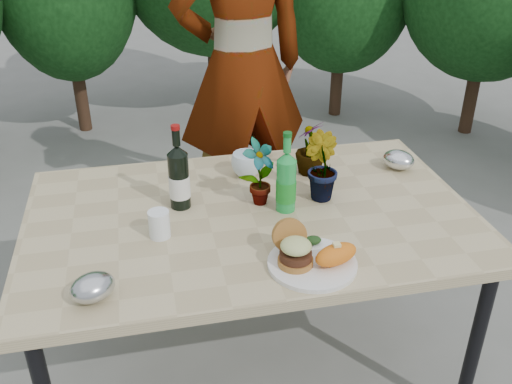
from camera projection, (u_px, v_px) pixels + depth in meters
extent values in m
plane|color=slate|center=(252.00, 364.00, 2.41)|extent=(80.00, 80.00, 0.00)
cube|color=tan|center=(251.00, 218.00, 2.06)|extent=(1.60, 1.00, 0.04)
cylinder|color=black|center=(475.00, 346.00, 2.02)|extent=(0.05, 0.05, 0.71)
cylinder|color=black|center=(69.00, 260.00, 2.47)|extent=(0.05, 0.05, 0.71)
cylinder|color=black|center=(380.00, 223.00, 2.73)|extent=(0.05, 0.05, 0.71)
cylinder|color=#382316|center=(82.00, 105.00, 4.56)|extent=(0.10, 0.10, 0.42)
cylinder|color=#382316|center=(215.00, 83.00, 4.91)|extent=(0.10, 0.10, 0.50)
cylinder|color=#382316|center=(336.00, 93.00, 4.87)|extent=(0.10, 0.10, 0.38)
cylinder|color=#382316|center=(469.00, 106.00, 4.51)|extent=(0.10, 0.10, 0.44)
cylinder|color=white|center=(312.00, 264.00, 1.77)|extent=(0.28, 0.28, 0.01)
cylinder|color=#B7722D|center=(295.00, 261.00, 1.75)|extent=(0.11, 0.11, 0.02)
cylinder|color=#472314|center=(296.00, 255.00, 1.74)|extent=(0.10, 0.10, 0.02)
ellipsoid|color=beige|center=(296.00, 246.00, 1.72)|extent=(0.10, 0.10, 0.04)
cylinder|color=#B7722D|center=(289.00, 236.00, 1.79)|extent=(0.11, 0.06, 0.11)
ellipsoid|color=orange|center=(336.00, 254.00, 1.75)|extent=(0.17, 0.12, 0.06)
ellipsoid|color=olive|center=(304.00, 242.00, 1.84)|extent=(0.04, 0.04, 0.02)
ellipsoid|color=#193814|center=(313.00, 240.00, 1.85)|extent=(0.06, 0.04, 0.03)
cylinder|color=black|center=(179.00, 181.00, 2.04)|extent=(0.07, 0.07, 0.21)
cylinder|color=white|center=(180.00, 186.00, 2.05)|extent=(0.08, 0.08, 0.08)
cone|color=black|center=(177.00, 150.00, 1.98)|extent=(0.07, 0.07, 0.03)
cylinder|color=black|center=(176.00, 137.00, 1.96)|extent=(0.03, 0.03, 0.06)
cylinder|color=maroon|center=(175.00, 127.00, 1.94)|extent=(0.03, 0.03, 0.01)
cylinder|color=green|center=(286.00, 186.00, 2.03)|extent=(0.07, 0.07, 0.19)
cylinder|color=#198C26|center=(286.00, 190.00, 2.04)|extent=(0.07, 0.07, 0.08)
cone|color=green|center=(287.00, 157.00, 1.97)|extent=(0.07, 0.07, 0.03)
cylinder|color=green|center=(287.00, 144.00, 1.95)|extent=(0.03, 0.03, 0.06)
cylinder|color=#0C5919|center=(288.00, 134.00, 1.93)|extent=(0.03, 0.03, 0.01)
cylinder|color=white|center=(159.00, 224.00, 1.90)|extent=(0.07, 0.07, 0.09)
imported|color=#20561D|center=(259.00, 173.00, 2.05)|extent=(0.16, 0.14, 0.25)
imported|color=#306121|center=(320.00, 167.00, 2.09)|extent=(0.16, 0.17, 0.25)
imported|color=#1E511B|center=(311.00, 148.00, 2.28)|extent=(0.18, 0.18, 0.22)
imported|color=silver|center=(247.00, 165.00, 2.29)|extent=(0.14, 0.14, 0.10)
ellipsoid|color=#B2B5B9|center=(93.00, 287.00, 1.62)|extent=(0.17, 0.16, 0.08)
ellipsoid|color=silver|center=(398.00, 160.00, 2.35)|extent=(0.17, 0.17, 0.08)
imported|color=#A07250|center=(242.00, 67.00, 2.85)|extent=(0.78, 0.59, 1.95)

